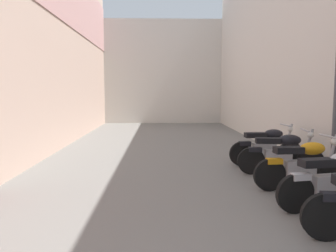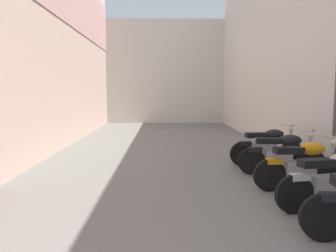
{
  "view_description": "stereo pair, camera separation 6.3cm",
  "coord_description": "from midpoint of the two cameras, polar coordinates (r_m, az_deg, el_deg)",
  "views": [
    {
      "loc": [
        -0.26,
        0.25,
        1.83
      ],
      "look_at": [
        -0.06,
        7.04,
        1.11
      ],
      "focal_mm": 35.23,
      "sensor_mm": 36.0,
      "label": 1
    },
    {
      "loc": [
        -0.2,
        0.25,
        1.83
      ],
      "look_at": [
        -0.06,
        7.04,
        1.11
      ],
      "focal_mm": 35.23,
      "sensor_mm": 36.0,
      "label": 2
    }
  ],
  "objects": [
    {
      "name": "ground_plane",
      "position": [
        7.6,
        0.12,
        -7.9
      ],
      "size": [
        35.25,
        35.25,
        0.0
      ],
      "primitive_type": "plane",
      "color": "slate"
    },
    {
      "name": "building_left",
      "position": [
        10.07,
        -21.72,
        16.15
      ],
      "size": [
        0.45,
        19.25,
        7.29
      ],
      "color": "beige",
      "rests_on": "ground"
    },
    {
      "name": "building_right",
      "position": [
        10.32,
        20.84,
        17.35
      ],
      "size": [
        0.45,
        19.25,
        7.85
      ],
      "color": "beige",
      "rests_on": "ground"
    },
    {
      "name": "building_far_end",
      "position": [
        20.04,
        -1.01,
        9.23
      ],
      "size": [
        9.7,
        2.0,
        5.91
      ],
      "primitive_type": "cube",
      "color": "beige",
      "rests_on": "ground"
    },
    {
      "name": "motorcycle_fifth",
      "position": [
        5.68,
        26.38,
        -8.15
      ],
      "size": [
        1.84,
        0.58,
        1.04
      ],
      "color": "black",
      "rests_on": "ground"
    },
    {
      "name": "motorcycle_sixth",
      "position": [
        6.6,
        22.07,
        -6.04
      ],
      "size": [
        1.85,
        0.58,
        1.04
      ],
      "color": "black",
      "rests_on": "ground"
    },
    {
      "name": "motorcycle_seventh",
      "position": [
        7.59,
        18.76,
        -4.38
      ],
      "size": [
        1.84,
        0.58,
        1.04
      ],
      "color": "black",
      "rests_on": "ground"
    },
    {
      "name": "motorcycle_eighth",
      "position": [
        8.5,
        16.48,
        -3.23
      ],
      "size": [
        1.85,
        0.58,
        1.04
      ],
      "color": "black",
      "rests_on": "ground"
    },
    {
      "name": "street_lamp",
      "position": [
        7.21,
        26.62,
        12.54
      ],
      "size": [
        0.79,
        0.18,
        4.66
      ],
      "color": "#47474C",
      "rests_on": "ground"
    }
  ]
}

